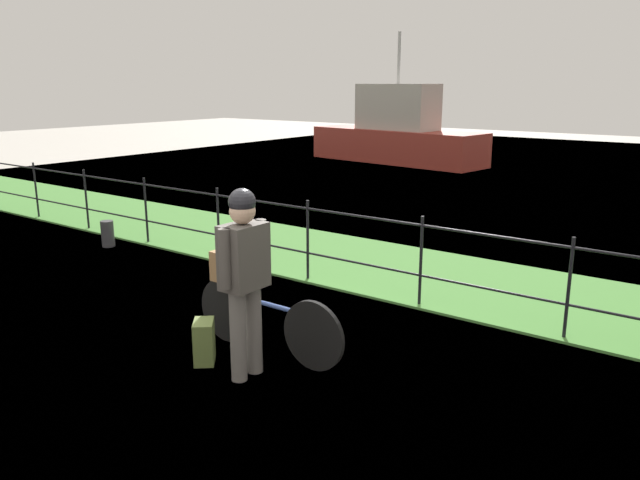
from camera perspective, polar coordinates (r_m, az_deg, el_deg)
The scene contains 11 objects.
ground_plane at distance 6.02m, azimuth -9.02°, elevation -10.75°, with size 60.00×60.00×0.00m, color #B2ADA3.
grass_strip at distance 8.63m, azimuth 7.61°, elevation -2.81°, with size 27.00×2.40×0.03m, color #478438.
harbor_water at distance 15.68m, azimuth 21.51°, elevation 3.96°, with size 30.00×30.00×0.00m, color #426684.
iron_fence at distance 7.57m, azimuth 3.77°, elevation -0.38°, with size 18.04×0.04×1.07m.
bicycle_main at distance 5.95m, azimuth -5.00°, elevation -7.29°, with size 1.75×0.16×0.65m.
wooden_crate at distance 6.07m, azimuth -7.98°, elevation -2.41°, with size 0.38×0.27×0.30m, color olive.
terrier_dog at distance 5.99m, azimuth -7.88°, elevation -0.39°, with size 0.32×0.14×0.18m.
cyclist_person at distance 5.31m, azimuth -6.99°, elevation -2.51°, with size 0.26×0.54×1.68m.
backpack_on_paving at distance 5.91m, azimuth -10.60°, elevation -9.16°, with size 0.28×0.18×0.40m, color olive.
mooring_bollard at distance 10.39m, azimuth -18.93°, elevation 0.55°, with size 0.20×0.20×0.41m, color #38383D.
moored_boat_near at distance 20.69m, azimuth 7.06°, elevation 9.61°, with size 6.19×2.47×4.11m.
Camera 1 is at (3.95, -3.77, 2.52)m, focal length 34.84 mm.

